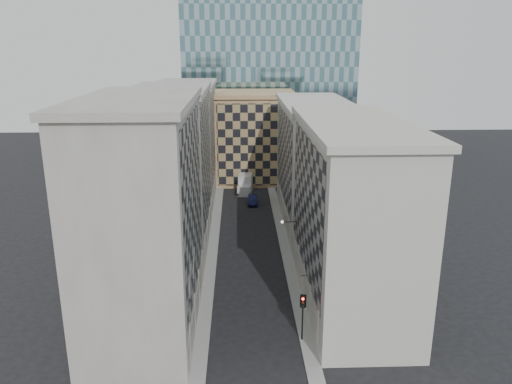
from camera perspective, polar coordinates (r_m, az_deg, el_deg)
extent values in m
plane|color=black|center=(46.60, 0.11, -21.10)|extent=(260.00, 260.00, 0.00)
cube|color=gray|center=(72.71, -4.96, -6.43)|extent=(1.50, 100.00, 0.15)
cube|color=gray|center=(72.92, 3.36, -6.32)|extent=(1.50, 100.00, 0.15)
cube|color=gray|center=(51.64, -12.66, -3.01)|extent=(10.00, 22.00, 23.00)
cube|color=gray|center=(50.48, -7.32, -1.39)|extent=(0.25, 19.36, 18.00)
cube|color=gray|center=(55.08, -6.96, -12.74)|extent=(0.45, 21.12, 3.20)
cube|color=gray|center=(49.02, -13.55, 10.15)|extent=(10.80, 22.80, 0.70)
cylinder|color=gray|center=(47.78, -8.00, -16.96)|extent=(0.90, 0.90, 4.40)
cylinder|color=gray|center=(52.42, -7.40, -13.64)|extent=(0.90, 0.90, 4.40)
cylinder|color=gray|center=(57.22, -6.91, -10.86)|extent=(0.90, 0.90, 4.40)
cylinder|color=gray|center=(62.13, -6.50, -8.52)|extent=(0.90, 0.90, 4.40)
cube|color=gray|center=(72.60, -9.61, 2.47)|extent=(10.00, 22.00, 22.00)
cube|color=gray|center=(71.77, -5.79, 3.69)|extent=(0.25, 19.36, 17.00)
cube|color=gray|center=(74.97, -5.61, -4.46)|extent=(0.45, 21.12, 3.20)
cube|color=gray|center=(70.72, -10.06, 11.42)|extent=(10.80, 22.80, 0.70)
cylinder|color=gray|center=(67.13, -6.16, -6.52)|extent=(0.90, 0.90, 4.40)
cylinder|color=gray|center=(72.21, -5.87, -4.80)|extent=(0.90, 0.90, 4.40)
cylinder|color=gray|center=(77.34, -5.62, -3.31)|extent=(0.90, 0.90, 4.40)
cylinder|color=gray|center=(82.52, -5.40, -2.00)|extent=(0.90, 0.90, 4.40)
cube|color=gray|center=(94.04, -7.92, 5.47)|extent=(10.00, 22.00, 21.00)
cube|color=gray|center=(93.39, -4.96, 6.43)|extent=(0.25, 19.36, 16.00)
cube|color=gray|center=(95.79, -4.85, 0.29)|extent=(0.45, 21.12, 3.20)
cube|color=gray|center=(92.57, -8.19, 12.07)|extent=(10.80, 22.80, 0.70)
cylinder|color=gray|center=(87.74, -5.20, -0.85)|extent=(0.90, 0.90, 4.40)
cylinder|color=gray|center=(92.99, -5.03, 0.17)|extent=(0.90, 0.90, 4.40)
cylinder|color=gray|center=(98.27, -4.88, 1.08)|extent=(0.90, 0.90, 4.40)
cylinder|color=gray|center=(103.58, -4.74, 1.90)|extent=(0.90, 0.90, 4.40)
cube|color=#B9B3A9|center=(56.40, 10.78, -2.82)|extent=(10.00, 26.00, 20.00)
cube|color=gray|center=(55.05, 5.90, -1.44)|extent=(0.25, 22.88, 15.00)
cube|color=#B9B3A9|center=(58.88, 5.69, -10.63)|extent=(0.45, 24.96, 3.20)
cube|color=#B9B3A9|center=(53.89, 11.37, 7.62)|extent=(10.80, 26.80, 0.70)
cylinder|color=#B9B3A9|center=(49.68, 7.52, -15.50)|extent=(0.90, 0.90, 4.40)
cylinder|color=#B9B3A9|center=(54.09, 6.61, -12.58)|extent=(0.90, 0.90, 4.40)
cylinder|color=#B9B3A9|center=(58.63, 5.85, -10.11)|extent=(0.90, 0.90, 4.40)
cylinder|color=#B9B3A9|center=(63.27, 5.22, -7.99)|extent=(0.90, 0.90, 4.40)
cylinder|color=#B9B3A9|center=(67.99, 4.67, -6.17)|extent=(0.90, 0.90, 4.40)
cube|color=#B9B3A9|center=(82.01, 6.70, 3.15)|extent=(10.00, 28.00, 19.00)
cube|color=gray|center=(81.08, 3.32, 4.17)|extent=(0.25, 24.64, 14.00)
cube|color=#B9B3A9|center=(83.63, 3.26, -2.13)|extent=(0.45, 26.88, 3.20)
cube|color=#B9B3A9|center=(80.30, 6.94, 10.00)|extent=(10.80, 28.80, 0.70)
cube|color=#A48056|center=(106.66, -0.21, 6.13)|extent=(16.00, 14.00, 18.00)
cube|color=tan|center=(99.69, -0.07, 5.39)|extent=(15.20, 0.25, 16.50)
cube|color=#A48056|center=(105.34, -0.21, 11.17)|extent=(16.80, 14.80, 0.80)
cube|color=#312C26|center=(119.69, -1.40, 9.71)|extent=(6.00, 6.00, 28.00)
cube|color=#312C26|center=(118.80, -1.46, 16.76)|extent=(7.00, 7.00, 1.40)
cylinder|color=gray|center=(45.90, -7.57, -10.06)|extent=(0.10, 2.33, 2.33)
cylinder|color=gray|center=(49.49, -7.15, -7.98)|extent=(0.10, 2.33, 2.33)
cylinder|color=black|center=(65.10, 3.80, -3.42)|extent=(1.80, 0.08, 0.08)
sphere|color=#FFE5B2|center=(65.02, 3.01, -3.44)|extent=(0.36, 0.36, 0.36)
cylinder|color=black|center=(51.15, 5.32, -14.74)|extent=(0.16, 0.16, 3.57)
cube|color=black|center=(49.95, 5.39, -12.39)|extent=(0.43, 0.37, 1.23)
cube|color=black|center=(50.12, 5.40, -12.28)|extent=(0.61, 0.15, 1.39)
sphere|color=#FF0C07|center=(49.59, 5.40, -12.08)|extent=(0.22, 0.22, 0.22)
sphere|color=#331E05|center=(49.79, 5.38, -12.49)|extent=(0.22, 0.22, 0.22)
sphere|color=black|center=(49.99, 5.37, -12.91)|extent=(0.22, 0.22, 0.22)
cube|color=silver|center=(96.97, -1.37, 0.19)|extent=(2.74, 2.93, 2.01)
cube|color=silver|center=(99.54, -1.21, 1.06)|extent=(3.00, 4.27, 3.45)
cylinder|color=black|center=(96.38, -2.08, -0.24)|extent=(0.44, 1.03, 1.00)
cylinder|color=black|center=(96.16, -0.76, -0.27)|extent=(0.44, 1.03, 1.00)
cylinder|color=black|center=(101.26, -1.76, 0.61)|extent=(0.44, 1.03, 1.00)
cylinder|color=black|center=(101.06, -0.50, 0.58)|extent=(0.44, 1.03, 1.00)
imported|color=#0F133A|center=(91.88, -0.38, -0.89)|extent=(1.82, 4.85, 1.58)
cylinder|color=black|center=(55.27, 5.51, -9.49)|extent=(0.85, 0.24, 0.06)
cube|color=beige|center=(55.44, 5.29, -9.90)|extent=(0.22, 0.75, 0.75)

